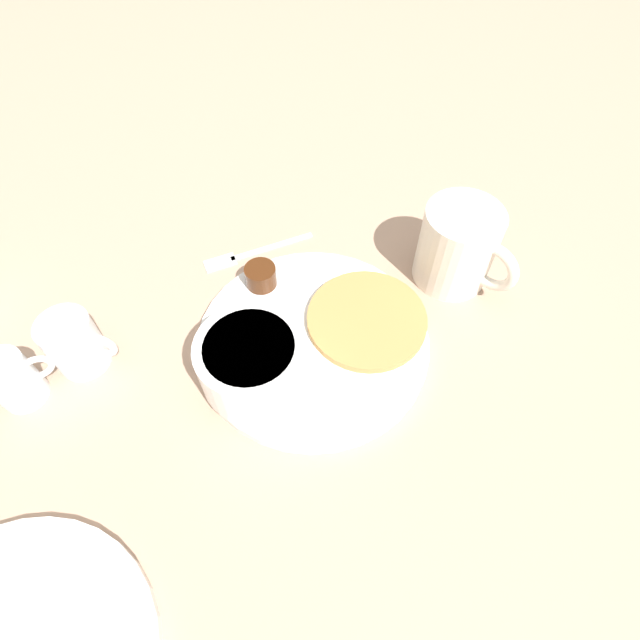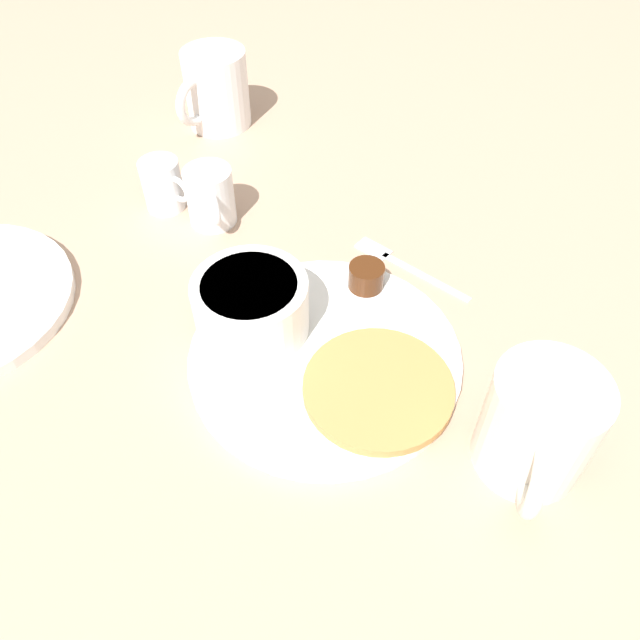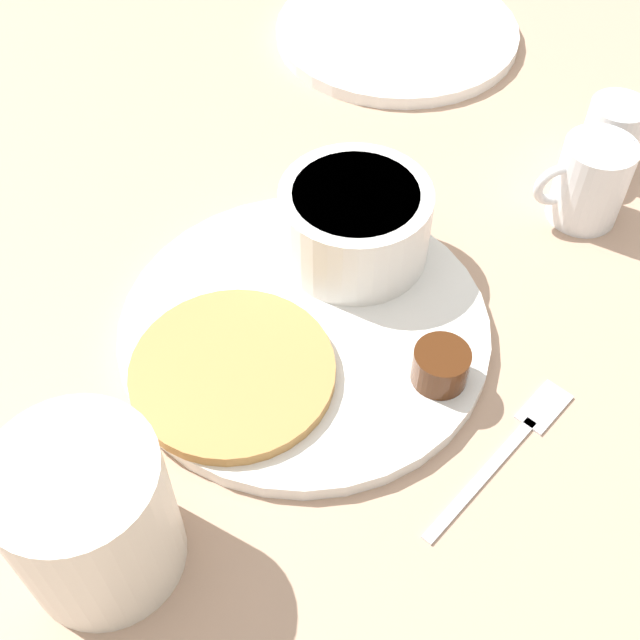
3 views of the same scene
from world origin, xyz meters
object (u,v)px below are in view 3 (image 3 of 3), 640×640
creamer_pitcher_near (590,181)px  creamer_pitcher_far (611,136)px  coffee_mug (86,514)px  plate (304,328)px  fork (514,440)px  bowl (355,221)px

creamer_pitcher_near → creamer_pitcher_far: size_ratio=1.16×
creamer_pitcher_far → coffee_mug: bearing=143.9°
plate → fork: size_ratio=1.97×
creamer_pitcher_near → fork: bearing=168.7°
plate → fork: 0.16m
creamer_pitcher_near → coffee_mug: bearing=141.0°
plate → creamer_pitcher_near: bearing=-50.4°
coffee_mug → creamer_pitcher_far: (0.39, -0.29, -0.02)m
fork → creamer_pitcher_near: bearing=-11.3°
plate → fork: (-0.06, -0.14, -0.00)m
creamer_pitcher_far → fork: size_ratio=0.51×
creamer_pitcher_near → creamer_pitcher_far: (0.06, -0.02, -0.00)m
creamer_pitcher_near → plate: bearing=129.6°
plate → coffee_mug: 0.20m
creamer_pitcher_far → fork: (-0.28, 0.06, -0.03)m
fork → coffee_mug: bearing=117.1°
bowl → coffee_mug: size_ratio=0.88×
plate → creamer_pitcher_near: size_ratio=3.33×
fork → creamer_pitcher_far: bearing=-12.5°
plate → coffee_mug: size_ratio=2.07×
creamer_pitcher_far → plate: bearing=136.5°
coffee_mug → fork: coffee_mug is taller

